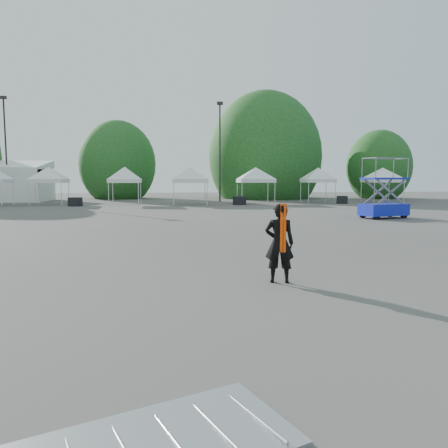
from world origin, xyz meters
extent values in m
plane|color=#474442|center=(0.00, 0.00, 0.00)|extent=(120.00, 120.00, 0.00)
cylinder|color=black|center=(-18.00, 34.00, 5.00)|extent=(0.16, 0.16, 10.00)
cube|color=black|center=(-18.00, 34.00, 10.15)|extent=(0.60, 0.25, 0.30)
cylinder|color=black|center=(3.00, 32.00, 4.75)|extent=(0.16, 0.16, 9.50)
cube|color=black|center=(3.00, 32.00, 9.65)|extent=(0.60, 0.25, 0.30)
cylinder|color=#382314|center=(-8.00, 40.00, 1.14)|extent=(0.36, 0.36, 2.27)
ellipsoid|color=#164115|center=(-8.00, 40.00, 3.94)|extent=(4.16, 4.16, 4.78)
cylinder|color=#382314|center=(9.00, 39.00, 1.40)|extent=(0.36, 0.36, 2.80)
ellipsoid|color=#164115|center=(9.00, 39.00, 4.85)|extent=(5.12, 5.12, 5.89)
cylinder|color=#382314|center=(22.00, 37.00, 1.05)|extent=(0.36, 0.36, 2.10)
ellipsoid|color=#164115|center=(22.00, 37.00, 3.64)|extent=(3.84, 3.84, 4.42)
cylinder|color=silver|center=(-15.53, 25.75, 1.00)|extent=(0.06, 0.06, 2.00)
cylinder|color=silver|center=(-15.53, 28.40, 1.00)|extent=(0.06, 0.06, 2.00)
cylinder|color=silver|center=(-13.84, 27.21, 1.00)|extent=(0.06, 0.06, 2.00)
cylinder|color=silver|center=(-11.18, 27.21, 1.00)|extent=(0.06, 0.06, 2.00)
cylinder|color=silver|center=(-13.84, 29.87, 1.00)|extent=(0.06, 0.06, 2.00)
cylinder|color=silver|center=(-11.18, 29.87, 1.00)|extent=(0.06, 0.06, 2.00)
cube|color=white|center=(-12.51, 28.54, 2.08)|extent=(2.86, 2.86, 0.30)
pyramid|color=white|center=(-12.51, 28.54, 3.33)|extent=(4.05, 4.05, 1.10)
cylinder|color=silver|center=(-7.10, 26.48, 1.00)|extent=(0.06, 0.06, 2.00)
cylinder|color=silver|center=(-4.59, 26.48, 1.00)|extent=(0.06, 0.06, 2.00)
cylinder|color=silver|center=(-7.10, 28.99, 1.00)|extent=(0.06, 0.06, 2.00)
cylinder|color=silver|center=(-4.59, 28.99, 1.00)|extent=(0.06, 0.06, 2.00)
cube|color=white|center=(-5.85, 27.73, 2.08)|extent=(2.71, 2.71, 0.30)
pyramid|color=white|center=(-5.85, 27.73, 3.33)|extent=(3.83, 3.83, 1.10)
cylinder|color=silver|center=(-1.59, 25.67, 1.00)|extent=(0.06, 0.06, 2.00)
cylinder|color=silver|center=(1.27, 25.67, 1.00)|extent=(0.06, 0.06, 2.00)
cylinder|color=silver|center=(-1.59, 28.53, 1.00)|extent=(0.06, 0.06, 2.00)
cylinder|color=silver|center=(1.27, 28.53, 1.00)|extent=(0.06, 0.06, 2.00)
cube|color=white|center=(-0.16, 27.10, 2.08)|extent=(3.06, 3.06, 0.30)
pyramid|color=white|center=(-0.16, 27.10, 3.33)|extent=(4.33, 4.33, 1.10)
cylinder|color=silver|center=(4.46, 26.90, 1.00)|extent=(0.06, 0.06, 2.00)
cylinder|color=silver|center=(7.45, 26.90, 1.00)|extent=(0.06, 0.06, 2.00)
cylinder|color=silver|center=(4.46, 29.89, 1.00)|extent=(0.06, 0.06, 2.00)
cylinder|color=silver|center=(7.45, 29.89, 1.00)|extent=(0.06, 0.06, 2.00)
cube|color=white|center=(5.95, 28.40, 2.08)|extent=(3.19, 3.19, 0.30)
pyramid|color=white|center=(5.95, 28.40, 3.33)|extent=(4.51, 4.51, 1.10)
cylinder|color=silver|center=(10.79, 27.62, 1.00)|extent=(0.06, 0.06, 2.00)
cylinder|color=silver|center=(13.34, 27.62, 1.00)|extent=(0.06, 0.06, 2.00)
cylinder|color=silver|center=(10.79, 30.17, 1.00)|extent=(0.06, 0.06, 2.00)
cylinder|color=silver|center=(13.34, 30.17, 1.00)|extent=(0.06, 0.06, 2.00)
cube|color=white|center=(12.07, 28.89, 2.08)|extent=(2.76, 2.76, 0.30)
pyramid|color=white|center=(12.07, 28.89, 3.33)|extent=(3.90, 3.90, 1.10)
cylinder|color=silver|center=(16.89, 27.10, 1.00)|extent=(0.06, 0.06, 2.00)
cylinder|color=silver|center=(19.78, 27.10, 1.00)|extent=(0.06, 0.06, 2.00)
cylinder|color=silver|center=(16.89, 30.00, 1.00)|extent=(0.06, 0.06, 2.00)
cylinder|color=silver|center=(19.78, 30.00, 1.00)|extent=(0.06, 0.06, 2.00)
cube|color=white|center=(18.34, 28.55, 2.08)|extent=(3.10, 3.10, 0.30)
pyramid|color=white|center=(18.34, 28.55, 3.33)|extent=(4.38, 4.38, 1.10)
imported|color=black|center=(0.86, -2.19, 0.89)|extent=(0.72, 0.54, 1.78)
cube|color=#FA4305|center=(0.86, -2.37, 1.24)|extent=(0.14, 0.02, 1.07)
cube|color=#0D20AC|center=(10.62, 12.59, 0.51)|extent=(2.97, 2.06, 0.68)
cube|color=#0D20AC|center=(10.62, 12.59, 2.31)|extent=(2.85, 1.98, 0.11)
cylinder|color=black|center=(9.81, 11.76, 0.20)|extent=(0.44, 0.28, 0.41)
cylinder|color=black|center=(11.75, 12.34, 0.20)|extent=(0.44, 0.28, 0.41)
cylinder|color=black|center=(9.49, 12.84, 0.20)|extent=(0.44, 0.28, 0.41)
cylinder|color=black|center=(11.43, 13.42, 0.20)|extent=(0.44, 0.28, 0.41)
cube|color=black|center=(-9.74, 25.87, 0.37)|extent=(1.14, 1.01, 0.73)
cube|color=black|center=(4.12, 26.10, 0.38)|extent=(1.16, 1.02, 0.75)
cube|color=black|center=(13.78, 27.01, 0.35)|extent=(1.05, 0.91, 0.71)
camera|label=1|loc=(-1.42, -11.58, 2.32)|focal=35.00mm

